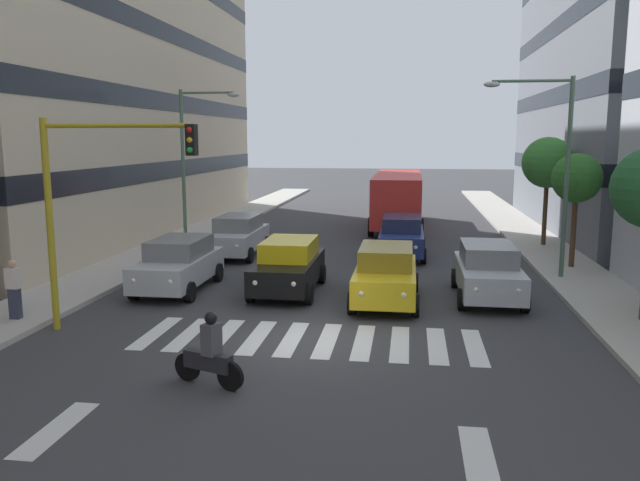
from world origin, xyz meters
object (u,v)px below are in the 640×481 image
car_0 (488,271)px  motorcycle_with_rider (209,355)px  car_1 (386,274)px  street_tree_1 (577,179)px  street_lamp_left (553,155)px  pedestrian_waiting (14,288)px  car_3 (179,264)px  street_lamp_right (192,151)px  street_tree_2 (548,163)px  car_2 (289,265)px  traffic_light_gantry (90,191)px  car_row2_1 (238,235)px  car_row2_0 (402,236)px  bus_behind_traffic (398,194)px

car_0 → motorcycle_with_rider: car_0 is taller
car_1 → street_tree_1: 9.32m
street_lamp_left → pedestrian_waiting: size_ratio=4.24×
motorcycle_with_rider → car_3: bearing=-65.4°
street_lamp_right → street_tree_1: street_lamp_right is taller
car_3 → car_1: bearing=174.7°
street_tree_1 → street_tree_2: size_ratio=0.88×
street_lamp_left → street_tree_2: size_ratio=1.41×
car_2 → traffic_light_gantry: traffic_light_gantry is taller
car_row2_1 → car_2: bearing=119.2°
car_2 → car_3: size_ratio=1.00×
street_tree_1 → pedestrian_waiting: (16.69, 9.52, -2.48)m
car_0 → street_lamp_left: bearing=-128.9°
motorcycle_with_rider → street_tree_2: (-10.09, -18.02, 3.23)m
street_lamp_left → motorcycle_with_rider: bearing=51.4°
car_row2_0 → street_tree_2: street_tree_2 is taller
car_1 → car_3: bearing=-5.3°
car_1 → car_2: (3.19, -0.86, 0.00)m
street_tree_1 → pedestrian_waiting: bearing=29.7°
car_3 → motorcycle_with_rider: bearing=114.6°
car_row2_1 → pedestrian_waiting: 11.16m
traffic_light_gantry → street_lamp_right: street_lamp_right is taller
car_row2_0 → street_lamp_left: size_ratio=0.64×
car_1 → street_tree_2: street_tree_2 is taller
street_tree_1 → motorcycle_with_rider: bearing=52.0°
car_2 → street_lamp_left: bearing=-161.1°
street_lamp_right → street_lamp_left: bearing=162.2°
car_row2_0 → street_tree_1: 7.23m
car_2 → traffic_light_gantry: size_ratio=0.81×
car_2 → car_3: (3.67, 0.23, 0.00)m
motorcycle_with_rider → traffic_light_gantry: size_ratio=0.30×
car_2 → street_lamp_right: street_lamp_right is taller
car_row2_1 → street_lamp_right: (2.48, -1.62, 3.53)m
car_row2_1 → car_row2_0: bearing=-173.7°
motorcycle_with_rider → street_lamp_left: 14.62m
bus_behind_traffic → pedestrian_waiting: bus_behind_traffic is taller
pedestrian_waiting → car_2: bearing=-145.3°
car_1 → car_row2_1: bearing=-46.5°
car_row2_1 → street_tree_1: bearing=175.1°
car_row2_0 → pedestrian_waiting: bearing=48.2°
car_1 → car_3: (6.86, -0.63, 0.00)m
bus_behind_traffic → car_2: bearing=78.6°
car_0 → street_tree_2: (-3.66, -9.93, 2.99)m
car_3 → street_tree_1: (-13.70, -5.14, 2.60)m
motorcycle_with_rider → pedestrian_waiting: (6.57, -3.45, 0.35)m
car_0 → traffic_light_gantry: size_ratio=0.81×
car_3 → pedestrian_waiting: (2.99, 4.38, 0.11)m
bus_behind_traffic → street_lamp_right: bearing=41.9°
traffic_light_gantry → car_0: bearing=-154.9°
car_1 → street_tree_2: (-6.81, -10.83, 2.99)m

